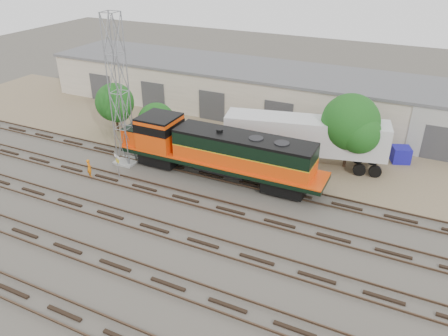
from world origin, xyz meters
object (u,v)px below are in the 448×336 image
at_px(locomotive, 216,151).
at_px(worker, 89,168).
at_px(signal_tower, 120,95).
at_px(semi_trailer, 309,136).

distance_m(locomotive, worker, 11.31).
bearing_deg(signal_tower, locomotive, 7.16).
bearing_deg(signal_tower, semi_trailer, 24.44).
relative_size(signal_tower, worker, 8.16).
height_order(signal_tower, worker, signal_tower).
height_order(worker, semi_trailer, semi_trailer).
distance_m(locomotive, signal_tower, 9.80).
bearing_deg(semi_trailer, locomotive, -150.39).
bearing_deg(worker, semi_trailer, -115.25).
xyz_separation_m(signal_tower, semi_trailer, (15.32, 6.96, -3.79)).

